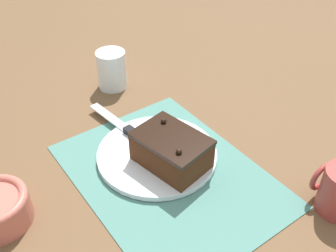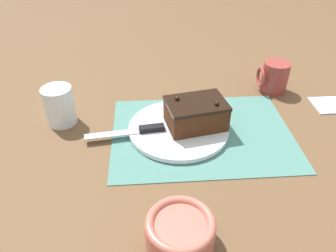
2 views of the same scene
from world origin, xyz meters
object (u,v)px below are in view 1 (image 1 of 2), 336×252
object	(u,v)px
chocolate_cake	(171,150)
drinking_glass	(112,70)
serving_knife	(127,128)
cake_plate	(157,154)

from	to	relation	value
chocolate_cake	drinking_glass	xyz separation A→B (m)	(0.35, -0.06, 0.00)
serving_knife	cake_plate	bearing A→B (deg)	-89.51
drinking_glass	chocolate_cake	bearing A→B (deg)	170.24
drinking_glass	cake_plate	bearing A→B (deg)	167.77
cake_plate	chocolate_cake	size ratio (longest dim) A/B	1.57
chocolate_cake	serving_knife	distance (m)	0.15
chocolate_cake	serving_knife	size ratio (longest dim) A/B	0.82
chocolate_cake	drinking_glass	world-z (taller)	drinking_glass
chocolate_cake	serving_knife	bearing A→B (deg)	7.59
cake_plate	chocolate_cake	distance (m)	0.06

